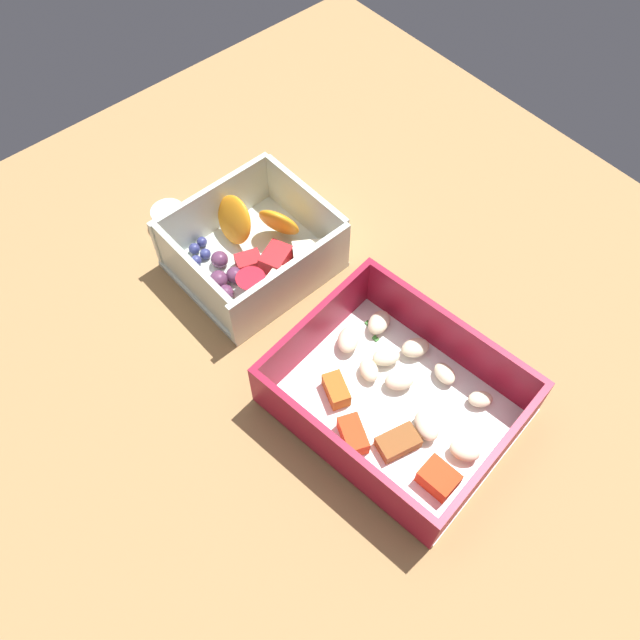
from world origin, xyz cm
name	(u,v)px	position (x,y,z in cm)	size (l,w,h in cm)	color
table_surface	(310,326)	(0.00, 0.00, 1.00)	(80.00, 80.00, 2.00)	#9E7547
pasta_container	(396,399)	(-12.12, 0.37, 3.87)	(21.49, 18.26, 6.10)	white
fruit_bowl	(255,250)	(8.88, -0.31, 4.24)	(13.37, 14.77, 6.38)	silver
paper_cup_liner	(169,217)	(19.21, 3.31, 3.02)	(3.56, 3.56, 2.04)	white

